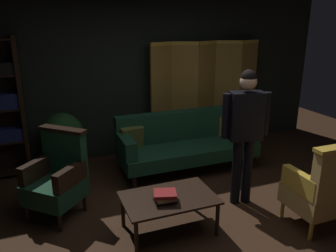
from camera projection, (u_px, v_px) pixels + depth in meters
ground_plane at (193, 225)px, 3.84m from camera, size 10.00×10.00×0.00m
back_wall at (132, 73)px, 5.59m from camera, size 7.20×0.10×2.80m
folding_screen at (206, 94)px, 5.96m from camera, size 2.13×0.24×1.90m
velvet_couch at (186, 141)px, 5.18m from camera, size 2.12×0.78×0.88m
coffee_table at (169, 201)px, 3.61m from camera, size 1.00×0.64×0.42m
armchair_gilt_accent at (321, 188)px, 3.65m from camera, size 0.60×0.58×1.04m
armchair_wing_left at (58, 177)px, 3.91m from camera, size 0.82×0.82×1.04m
standing_figure at (245, 126)px, 4.01m from camera, size 0.58×0.29×1.70m
potted_plant at (63, 139)px, 5.02m from camera, size 0.64×0.64×0.93m
book_black_cloth at (165, 200)px, 3.51m from camera, size 0.24×0.18×0.03m
book_tan_leather at (165, 197)px, 3.50m from camera, size 0.22×0.21×0.04m
book_red_leather at (165, 194)px, 3.48m from camera, size 0.28×0.25×0.04m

